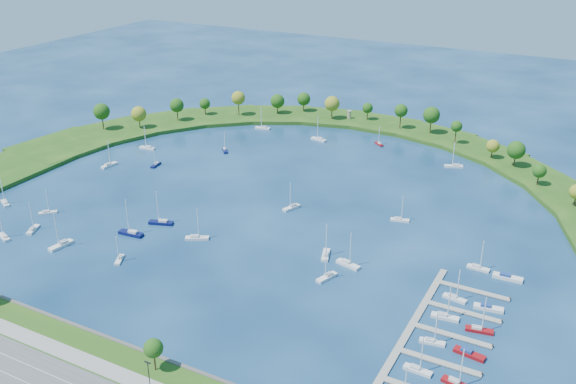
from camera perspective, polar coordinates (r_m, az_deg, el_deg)
The scene contains 38 objects.
ground at distance 264.06m, azimuth -1.47°, elevation -0.98°, with size 700.00×700.00×0.00m, color #072445.
south_shoreline at distance 183.04m, azimuth -21.34°, elevation -15.24°, with size 420.00×43.10×11.60m.
breakwater at distance 324.35m, azimuth -4.41°, elevation 4.06°, with size 286.74×247.64×2.00m.
breakwater_trees at distance 342.23m, azimuth 2.06°, elevation 6.89°, with size 243.83×90.53×14.65m.
harbor_tower at distance 365.96m, azimuth 5.52°, elevation 6.94°, with size 2.60×2.60×4.64m.
dock_system at distance 187.57m, azimuth 12.67°, elevation -13.15°, with size 24.28×82.00×1.60m.
moored_boat_0 at distance 229.21m, azimuth -14.91°, elevation -5.80°, with size 4.68×6.84×9.87m.
moored_boat_1 at distance 321.36m, azimuth -5.69°, elevation 3.79°, with size 6.27×6.74×10.58m.
moored_boat_2 at distance 287.30m, azimuth -24.06°, elevation -0.85°, with size 7.51×5.15×10.83m.
moored_boat_3 at distance 219.58m, azimuth 5.40°, elevation -6.40°, with size 9.16×4.50×12.98m.
moored_boat_4 at distance 332.38m, azimuth 8.19°, elevation 4.36°, with size 6.09×5.52×9.46m.
moored_boat_5 at distance 244.48m, azimuth -19.70°, elevation -4.45°, with size 3.96×9.57×13.66m.
moored_boat_6 at distance 271.97m, azimuth -20.77°, elevation -1.67°, with size 6.41×6.37×10.38m.
moored_boat_7 at distance 309.89m, azimuth 14.68°, elevation 2.31°, with size 8.79×5.59×12.56m.
moored_boat_8 at distance 312.77m, azimuth -15.77°, elevation 2.39°, with size 3.36×8.75×12.54m.
moored_boat_9 at distance 259.93m, azimuth -21.93°, elevation -3.08°, with size 4.98×7.88×11.25m.
moored_boat_10 at distance 335.73m, azimuth 2.78°, elevation 4.80°, with size 8.94×3.91×12.71m.
moored_boat_11 at distance 211.98m, azimuth 3.52°, elevation -7.56°, with size 4.84×8.45×11.99m.
moored_boat_12 at distance 245.24m, azimuth -13.91°, elevation -3.57°, with size 10.05×3.56×14.49m.
moored_boat_13 at distance 252.23m, azimuth 10.00°, elevation -2.42°, with size 7.64×3.97×10.82m.
moored_boat_14 at distance 250.97m, azimuth -11.33°, elevation -2.65°, with size 9.80×5.60×13.90m.
moored_boat_15 at distance 224.47m, azimuth 3.41°, elevation -5.60°, with size 4.95×8.78×12.45m.
moored_boat_16 at distance 258.47m, azimuth -24.15°, elevation -3.63°, with size 7.84×4.71×11.15m.
moored_boat_17 at distance 308.09m, azimuth -11.78°, elevation 2.47°, with size 2.95×7.25×10.35m.
moored_boat_18 at distance 330.85m, azimuth -12.52°, elevation 3.94°, with size 8.60×3.42×12.29m.
moored_boat_19 at distance 353.38m, azimuth -2.28°, elevation 5.81°, with size 8.79×4.05×12.47m.
moored_boat_20 at distance 237.48m, azimuth -8.19°, elevation -4.04°, with size 8.68×6.39×12.68m.
moored_boat_21 at distance 258.43m, azimuth 0.33°, elevation -1.34°, with size 4.97×8.29×11.79m.
docked_boat_2 at distance 177.41m, azimuth 11.56°, elevation -15.31°, with size 7.78×2.54×11.29m.
docked_boat_3 at distance 175.44m, azimuth 14.91°, elevation -16.22°, with size 8.31×3.59×11.82m.
docked_boat_4 at distance 187.82m, azimuth 12.82°, elevation -12.91°, with size 7.44×3.07×10.61m.
docked_boat_5 at distance 186.16m, azimuth 15.95°, elevation -13.76°, with size 8.98×3.63×1.78m.
docked_boat_6 at distance 198.56m, azimuth 13.91°, elevation -10.75°, with size 8.43×3.16×12.10m.
docked_boat_7 at distance 195.76m, azimuth 16.80°, elevation -11.70°, with size 8.25×3.56×11.74m.
docked_boat_8 at distance 207.84m, azimuth 14.74°, elevation -9.13°, with size 7.73×3.21×11.02m.
docked_boat_9 at distance 206.16m, azimuth 17.53°, elevation -9.88°, with size 9.18×3.77×1.82m.
docked_boat_10 at distance 226.00m, azimuth 16.71°, elevation -6.48°, with size 7.64×2.48×11.09m.
docked_boat_11 at distance 223.52m, azimuth 19.10°, elevation -7.24°, with size 9.76×3.05×1.97m.
Camera 1 is at (117.82, -207.91, 112.35)m, focal length 39.59 mm.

